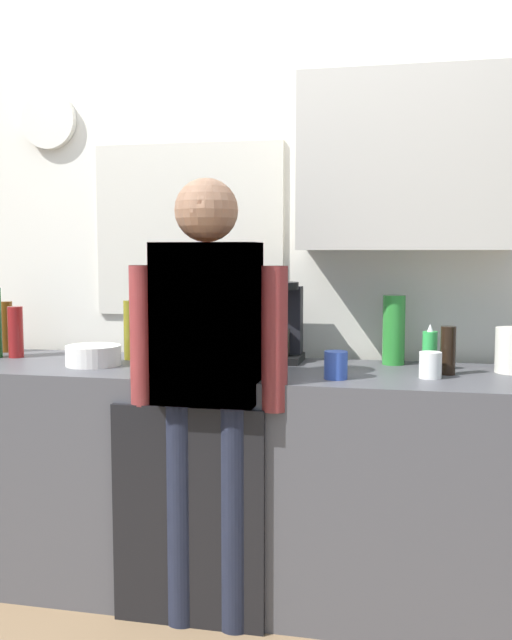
{
  "coord_description": "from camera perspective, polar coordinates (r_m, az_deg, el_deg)",
  "views": [
    {
      "loc": [
        0.69,
        -2.38,
        1.35
      ],
      "look_at": [
        0.12,
        0.25,
        1.09
      ],
      "focal_mm": 40.02,
      "sensor_mm": 36.0,
      "label": 1
    }
  ],
  "objects": [
    {
      "name": "bottle_red_vinegar",
      "position": [
        3.23,
        -18.66,
        -0.92
      ],
      "size": [
        0.06,
        0.06,
        0.22
      ],
      "primitive_type": "cylinder",
      "color": "maroon",
      "rests_on": "kitchen_counter"
    },
    {
      "name": "person_guest",
      "position": [
        2.51,
        -3.91,
        -3.69
      ],
      "size": [
        0.57,
        0.22,
        1.6
      ],
      "rotation": [
        0.0,
        0.0,
        3.26
      ],
      "color": "#3F4766",
      "rests_on": "ground_plane"
    },
    {
      "name": "bottle_amber_beer",
      "position": [
        3.42,
        -19.36,
        -0.51
      ],
      "size": [
        0.06,
        0.06,
        0.23
      ],
      "primitive_type": "cylinder",
      "color": "brown",
      "rests_on": "kitchen_counter"
    },
    {
      "name": "dishwasher_panel",
      "position": [
        2.64,
        -5.51,
        -15.51
      ],
      "size": [
        0.56,
        0.02,
        0.8
      ],
      "primitive_type": "cube",
      "color": "black",
      "rests_on": "ground_plane"
    },
    {
      "name": "kitchen_counter",
      "position": [
        2.91,
        -2.17,
        -12.55
      ],
      "size": [
        2.57,
        0.64,
        0.89
      ],
      "primitive_type": "cube",
      "color": "#4C4C51",
      "rests_on": "ground_plane"
    },
    {
      "name": "cup_yellow_cup",
      "position": [
        2.65,
        -4.59,
        -3.46
      ],
      "size": [
        0.07,
        0.07,
        0.08
      ],
      "primitive_type": "cylinder",
      "color": "yellow",
      "rests_on": "kitchen_counter"
    },
    {
      "name": "back_wall_assembly",
      "position": [
        3.14,
        1.15,
        5.7
      ],
      "size": [
        4.17,
        0.42,
        2.6
      ],
      "color": "silver",
      "rests_on": "ground_plane"
    },
    {
      "name": "coffee_maker",
      "position": [
        2.96,
        1.85,
        -0.48
      ],
      "size": [
        0.2,
        0.2,
        0.33
      ],
      "color": "black",
      "rests_on": "kitchen_counter"
    },
    {
      "name": "mixing_bowl",
      "position": [
        2.93,
        -12.88,
        -2.78
      ],
      "size": [
        0.22,
        0.22,
        0.08
      ],
      "primitive_type": "cylinder",
      "color": "white",
      "rests_on": "kitchen_counter"
    },
    {
      "name": "person_at_sink",
      "position": [
        2.51,
        -3.91,
        -3.69
      ],
      "size": [
        0.57,
        0.22,
        1.6
      ],
      "rotation": [
        0.0,
        0.0,
        0.01
      ],
      "color": "#3F4766",
      "rests_on": "ground_plane"
    },
    {
      "name": "bottle_clear_soda",
      "position": [
        2.92,
        10.96,
        -0.78
      ],
      "size": [
        0.09,
        0.09,
        0.28
      ],
      "primitive_type": "cylinder",
      "color": "#2D8C33",
      "rests_on": "kitchen_counter"
    },
    {
      "name": "bottle_olive_oil",
      "position": [
        3.05,
        -9.98,
        -0.79
      ],
      "size": [
        0.06,
        0.06,
        0.25
      ],
      "primitive_type": "cylinder",
      "color": "olive",
      "rests_on": "kitchen_counter"
    },
    {
      "name": "bottle_dark_sauce",
      "position": [
        2.73,
        15.1,
        -2.37
      ],
      "size": [
        0.06,
        0.06,
        0.18
      ],
      "primitive_type": "cylinder",
      "color": "black",
      "rests_on": "kitchen_counter"
    },
    {
      "name": "ground_plane",
      "position": [
        2.82,
        -3.77,
        -23.08
      ],
      "size": [
        8.0,
        8.0,
        0.0
      ],
      "primitive_type": "plane",
      "color": "#8C6D4C"
    },
    {
      "name": "dish_soap",
      "position": [
        2.81,
        13.72,
        -2.35
      ],
      "size": [
        0.06,
        0.06,
        0.18
      ],
      "color": "green",
      "rests_on": "kitchen_counter"
    },
    {
      "name": "cup_blue_mug",
      "position": [
        2.57,
        6.4,
        -3.6
      ],
      "size": [
        0.08,
        0.08,
        0.1
      ],
      "primitive_type": "cylinder",
      "color": "#3351B2",
      "rests_on": "kitchen_counter"
    },
    {
      "name": "cup_white_mug",
      "position": [
        2.64,
        13.77,
        -3.52
      ],
      "size": [
        0.08,
        0.08,
        0.09
      ],
      "primitive_type": "cylinder",
      "color": "white",
      "rests_on": "kitchen_counter"
    }
  ]
}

